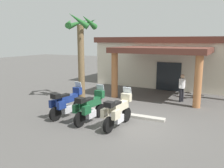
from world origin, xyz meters
name	(u,v)px	position (x,y,z in m)	size (l,w,h in m)	color
ground_plane	(131,124)	(0.00, 0.00, 0.00)	(80.00, 80.00, 0.00)	#514F4C
motel_building	(177,61)	(0.12, 10.33, 2.02)	(13.06, 10.05, 3.94)	silver
motorcycle_blue	(67,103)	(-3.19, -0.38, 0.70)	(0.82, 2.21, 1.61)	black
motorcycle_green	(90,107)	(-1.78, -0.54, 0.70)	(0.74, 2.21, 1.61)	black
motorcycle_cream	(118,111)	(-0.37, -0.59, 0.70)	(0.74, 2.21, 1.61)	black
pedestrian	(182,86)	(1.43, 4.90, 0.97)	(0.32, 0.46, 1.68)	black
palm_tree_roadside	(81,41)	(-4.32, 2.75, 3.62)	(1.98, 2.07, 5.33)	brown
curb_strip	(105,112)	(-1.78, 0.94, 0.06)	(6.22, 0.36, 0.12)	#ADA89E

